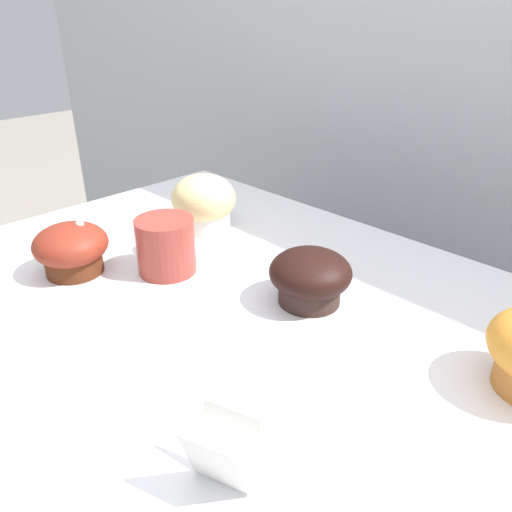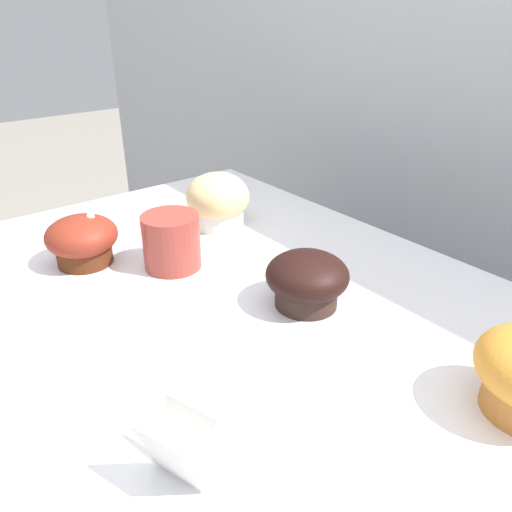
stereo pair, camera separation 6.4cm
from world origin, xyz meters
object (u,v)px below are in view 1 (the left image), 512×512
at_px(muffin_front_center, 310,277).
at_px(coffee_cup, 166,244).
at_px(muffin_back_left, 204,203).
at_px(muffin_back_right, 72,248).

distance_m(muffin_front_center, coffee_cup, 0.21).
bearing_deg(muffin_back_left, coffee_cup, -59.61).
bearing_deg(coffee_cup, muffin_back_right, -132.30).
relative_size(muffin_back_left, coffee_cup, 0.94).
bearing_deg(muffin_back_left, muffin_front_center, -11.41).
height_order(muffin_back_left, muffin_back_right, muffin_back_left).
bearing_deg(muffin_back_right, muffin_front_center, 31.61).
distance_m(muffin_back_left, coffee_cup, 0.15).
distance_m(muffin_back_left, muffin_back_right, 0.23).
xyz_separation_m(muffin_back_left, muffin_back_right, (-0.01, -0.23, -0.01)).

